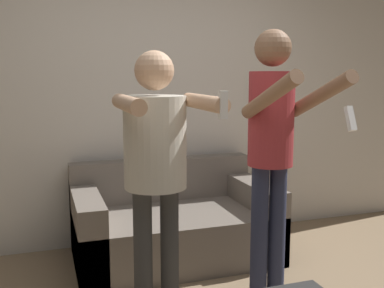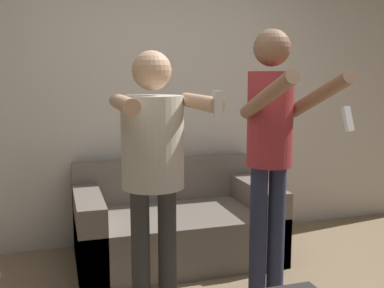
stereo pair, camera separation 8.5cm
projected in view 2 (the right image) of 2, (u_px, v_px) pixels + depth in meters
The scene contains 4 objects.
wall_back at pixel (153, 89), 3.93m from camera, with size 6.40×0.06×2.70m.
couch at pixel (175, 225), 3.65m from camera, with size 1.57×0.92×0.75m.
person_standing_left at pixel (153, 155), 2.55m from camera, with size 0.48×0.72×1.60m.
person_standing_right at pixel (271, 139), 2.75m from camera, with size 0.40×0.72×1.74m.
Camera 2 is at (-0.83, -1.99, 1.46)m, focal length 42.00 mm.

